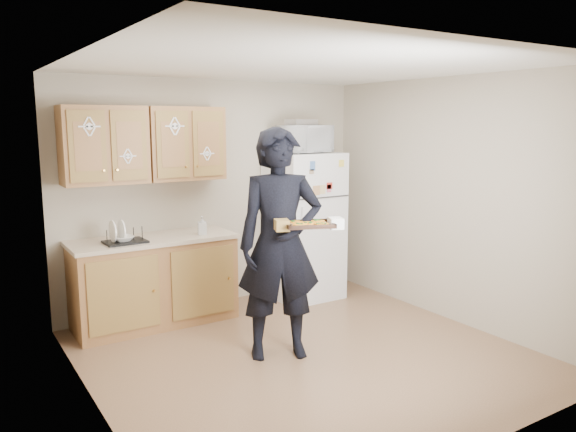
{
  "coord_description": "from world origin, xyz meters",
  "views": [
    {
      "loc": [
        -2.67,
        -3.9,
        2.04
      ],
      "look_at": [
        0.1,
        0.45,
        1.18
      ],
      "focal_mm": 35.0,
      "sensor_mm": 36.0,
      "label": 1
    }
  ],
  "objects_px": {
    "dish_rack": "(125,235)",
    "baking_tray": "(309,225)",
    "microwave": "(305,139)",
    "refrigerator": "(304,226)",
    "person": "(280,244)"
  },
  "relations": [
    {
      "from": "microwave",
      "to": "dish_rack",
      "type": "height_order",
      "value": "microwave"
    },
    {
      "from": "person",
      "to": "baking_tray",
      "type": "relative_size",
      "value": 5.05
    },
    {
      "from": "person",
      "to": "baking_tray",
      "type": "bearing_deg",
      "value": -47.05
    },
    {
      "from": "person",
      "to": "dish_rack",
      "type": "relative_size",
      "value": 5.25
    },
    {
      "from": "baking_tray",
      "to": "dish_rack",
      "type": "xyz_separation_m",
      "value": [
        -1.08,
        1.54,
        -0.23
      ]
    },
    {
      "from": "refrigerator",
      "to": "person",
      "type": "xyz_separation_m",
      "value": [
        -1.14,
        -1.31,
        0.15
      ]
    },
    {
      "from": "dish_rack",
      "to": "baking_tray",
      "type": "bearing_deg",
      "value": -54.97
    },
    {
      "from": "refrigerator",
      "to": "person",
      "type": "bearing_deg",
      "value": -131.04
    },
    {
      "from": "refrigerator",
      "to": "dish_rack",
      "type": "xyz_separation_m",
      "value": [
        -2.11,
        -0.05,
        0.13
      ]
    },
    {
      "from": "baking_tray",
      "to": "refrigerator",
      "type": "bearing_deg",
      "value": 78.53
    },
    {
      "from": "microwave",
      "to": "dish_rack",
      "type": "relative_size",
      "value": 1.47
    },
    {
      "from": "dish_rack",
      "to": "person",
      "type": "bearing_deg",
      "value": -52.44
    },
    {
      "from": "baking_tray",
      "to": "microwave",
      "type": "bearing_deg",
      "value": 78.46
    },
    {
      "from": "dish_rack",
      "to": "refrigerator",
      "type": "bearing_deg",
      "value": 1.29
    },
    {
      "from": "baking_tray",
      "to": "person",
      "type": "bearing_deg",
      "value": 132.95
    }
  ]
}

